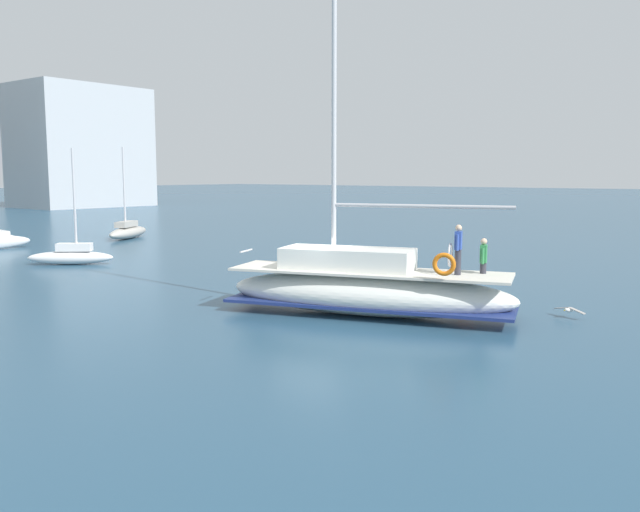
# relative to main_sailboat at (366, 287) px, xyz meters

# --- Properties ---
(ground_plane) EXTENTS (400.00, 400.00, 0.00)m
(ground_plane) POSITION_rel_main_sailboat_xyz_m (-0.42, 1.85, -0.91)
(ground_plane) COLOR #284C66
(main_sailboat) EXTENTS (5.24, 9.87, 13.77)m
(main_sailboat) POSITION_rel_main_sailboat_xyz_m (0.00, 0.00, 0.00)
(main_sailboat) COLOR white
(main_sailboat) RESTS_ON ground
(moored_catamaran) EXTENTS (5.25, 3.60, 6.47)m
(moored_catamaran) POSITION_rel_main_sailboat_xyz_m (11.16, 27.85, -0.37)
(moored_catamaran) COLOR #B7B2A8
(moored_catamaran) RESTS_ON ground
(moored_ketch_distant) EXTENTS (3.58, 3.89, 5.91)m
(moored_ketch_distant) POSITION_rel_main_sailboat_xyz_m (0.96, 18.72, -0.44)
(moored_ketch_distant) COLOR white
(moored_ketch_distant) RESTS_ON ground
(seagull) EXTENTS (0.52, 1.09, 0.17)m
(seagull) POSITION_rel_main_sailboat_xyz_m (3.58, -5.47, -0.65)
(seagull) COLOR silver
(seagull) RESTS_ON ground
(mooring_buoy) EXTENTS (0.78, 0.78, 0.99)m
(mooring_buoy) POSITION_rel_main_sailboat_xyz_m (5.61, -0.84, -0.68)
(mooring_buoy) COLOR #EA4C19
(mooring_buoy) RESTS_ON ground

